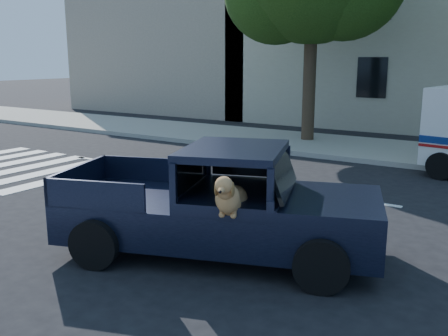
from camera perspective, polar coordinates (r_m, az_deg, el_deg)
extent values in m
plane|color=black|center=(7.91, 7.99, -9.58)|extent=(120.00, 120.00, 0.00)
cube|color=gray|center=(16.42, 21.79, 1.44)|extent=(60.00, 4.00, 0.15)
cylinder|color=#332619|center=(17.75, 9.73, 9.82)|extent=(0.44, 0.44, 4.40)
cube|color=tan|center=(29.39, -5.07, 14.41)|extent=(12.00, 6.00, 8.00)
cube|color=black|center=(7.59, -0.58, -5.82)|extent=(5.04, 3.25, 0.60)
cube|color=black|center=(7.26, 12.37, -3.90)|extent=(1.88, 2.16, 0.14)
cube|color=black|center=(7.27, 1.14, 2.00)|extent=(1.89, 2.10, 0.11)
cube|color=black|center=(7.21, 6.82, -0.75)|extent=(0.73, 1.55, 0.51)
cube|color=black|center=(7.07, 1.81, -5.75)|extent=(0.63, 0.63, 0.34)
cube|color=black|center=(6.17, 5.36, -4.46)|extent=(0.10, 0.07, 0.14)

